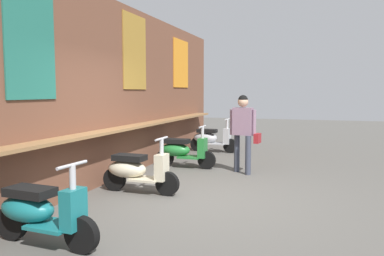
{
  "coord_description": "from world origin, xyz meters",
  "views": [
    {
      "loc": [
        -5.81,
        -1.87,
        1.72
      ],
      "look_at": [
        2.62,
        0.94,
        0.88
      ],
      "focal_mm": 36.03,
      "sensor_mm": 36.0,
      "label": 1
    }
  ],
  "objects_px": {
    "shopper_with_handbag": "(243,126)",
    "scooter_silver": "(211,138)",
    "scooter_teal": "(39,211)",
    "scooter_green": "(182,151)",
    "scooter_cream": "(136,170)"
  },
  "relations": [
    {
      "from": "shopper_with_handbag",
      "to": "scooter_silver",
      "type": "bearing_deg",
      "value": 34.8
    },
    {
      "from": "scooter_teal",
      "to": "scooter_green",
      "type": "bearing_deg",
      "value": 93.93
    },
    {
      "from": "scooter_silver",
      "to": "scooter_teal",
      "type": "bearing_deg",
      "value": -87.07
    },
    {
      "from": "scooter_cream",
      "to": "scooter_silver",
      "type": "xyz_separation_m",
      "value": [
        4.75,
        -0.0,
        0.0
      ]
    },
    {
      "from": "scooter_teal",
      "to": "scooter_cream",
      "type": "height_order",
      "value": "same"
    },
    {
      "from": "scooter_cream",
      "to": "scooter_green",
      "type": "distance_m",
      "value": 2.33
    },
    {
      "from": "shopper_with_handbag",
      "to": "scooter_teal",
      "type": "bearing_deg",
      "value": 168.4
    },
    {
      "from": "scooter_green",
      "to": "shopper_with_handbag",
      "type": "relative_size",
      "value": 0.85
    },
    {
      "from": "scooter_cream",
      "to": "scooter_silver",
      "type": "relative_size",
      "value": 1.0
    },
    {
      "from": "scooter_silver",
      "to": "scooter_green",
      "type": "bearing_deg",
      "value": -87.07
    },
    {
      "from": "scooter_teal",
      "to": "shopper_with_handbag",
      "type": "bearing_deg",
      "value": 76.35
    },
    {
      "from": "scooter_silver",
      "to": "scooter_cream",
      "type": "bearing_deg",
      "value": -87.07
    },
    {
      "from": "scooter_teal",
      "to": "scooter_silver",
      "type": "distance_m",
      "value": 7.14
    },
    {
      "from": "scooter_teal",
      "to": "scooter_silver",
      "type": "bearing_deg",
      "value": 93.93
    },
    {
      "from": "scooter_teal",
      "to": "scooter_green",
      "type": "distance_m",
      "value": 4.72
    }
  ]
}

